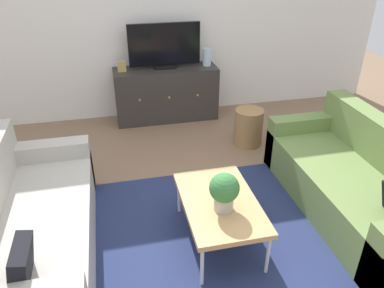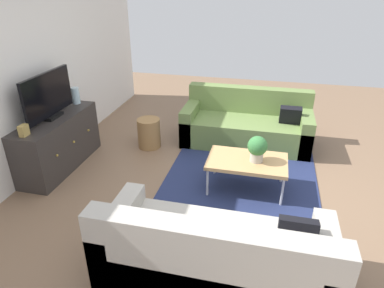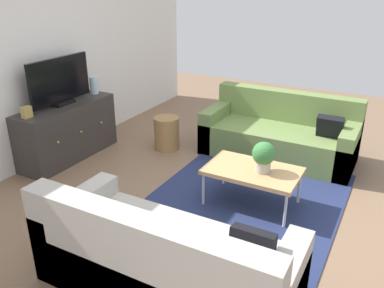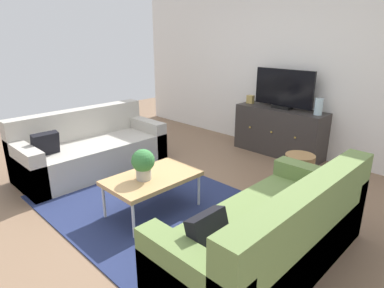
% 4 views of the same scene
% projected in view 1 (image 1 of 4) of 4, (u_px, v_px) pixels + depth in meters
% --- Properties ---
extents(ground_plane, '(10.00, 10.00, 0.00)m').
position_uv_depth(ground_plane, '(203.00, 223.00, 3.35)').
color(ground_plane, '#84664C').
extents(wall_back, '(6.40, 0.12, 2.70)m').
position_uv_depth(wall_back, '(156.00, 14.00, 4.86)').
color(wall_back, white).
rests_on(wall_back, ground_plane).
extents(area_rug, '(2.50, 1.90, 0.01)m').
position_uv_depth(area_rug, '(207.00, 234.00, 3.22)').
color(area_rug, navy).
rests_on(area_rug, ground_plane).
extents(couch_left_side, '(0.84, 1.90, 0.80)m').
position_uv_depth(couch_left_side, '(23.00, 233.00, 2.84)').
color(couch_left_side, '#B2ADA3').
rests_on(couch_left_side, ground_plane).
extents(couch_right_side, '(0.84, 1.90, 0.80)m').
position_uv_depth(couch_right_side, '(359.00, 184.00, 3.40)').
color(couch_right_side, olive).
rests_on(couch_right_side, ground_plane).
extents(coffee_table, '(0.58, 0.93, 0.41)m').
position_uv_depth(coffee_table, '(220.00, 204.00, 2.99)').
color(coffee_table, tan).
rests_on(coffee_table, ground_plane).
extents(potted_plant, '(0.23, 0.23, 0.31)m').
position_uv_depth(potted_plant, '(224.00, 190.00, 2.80)').
color(potted_plant, '#B7B2A8').
rests_on(potted_plant, coffee_table).
extents(tv_console, '(1.37, 0.47, 0.71)m').
position_uv_depth(tv_console, '(166.00, 94.00, 5.12)').
color(tv_console, '#332D2B').
rests_on(tv_console, ground_plane).
extents(flat_screen_tv, '(0.93, 0.16, 0.58)m').
position_uv_depth(flat_screen_tv, '(164.00, 46.00, 4.82)').
color(flat_screen_tv, black).
rests_on(flat_screen_tv, tv_console).
extents(glass_vase, '(0.11, 0.11, 0.23)m').
position_uv_depth(glass_vase, '(207.00, 57.00, 5.00)').
color(glass_vase, silver).
rests_on(glass_vase, tv_console).
extents(mantel_clock, '(0.11, 0.07, 0.13)m').
position_uv_depth(mantel_clock, '(122.00, 66.00, 4.81)').
color(mantel_clock, tan).
rests_on(mantel_clock, tv_console).
extents(wicker_basket, '(0.34, 0.34, 0.45)m').
position_uv_depth(wicker_basket, '(248.00, 127.00, 4.53)').
color(wicker_basket, '#9E7547').
rests_on(wicker_basket, ground_plane).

